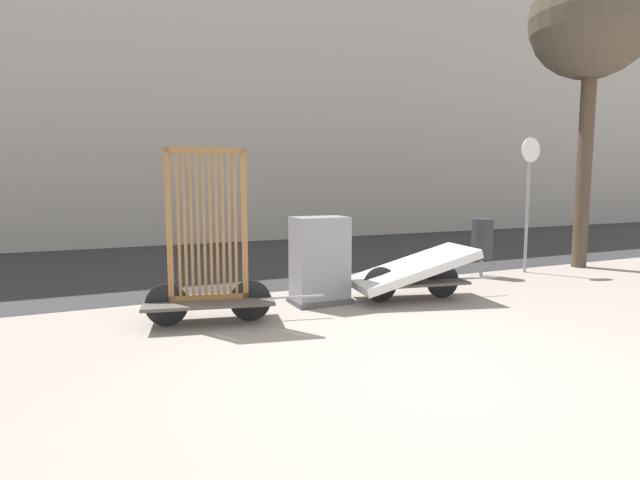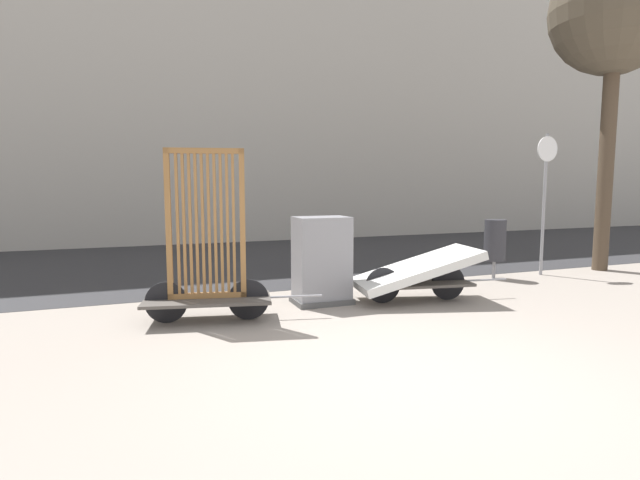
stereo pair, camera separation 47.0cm
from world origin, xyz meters
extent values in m
plane|color=gray|center=(0.00, 0.00, 0.00)|extent=(60.00, 60.00, 0.00)
cube|color=#2D2D30|center=(0.00, 7.68, 0.00)|extent=(56.00, 7.34, 0.01)
cube|color=#B2ADA3|center=(0.00, 13.35, 6.56)|extent=(48.00, 4.00, 13.11)
cube|color=#4C4742|center=(-1.57, 2.57, 0.29)|extent=(1.74, 1.05, 0.04)
cylinder|color=black|center=(-1.05, 2.47, 0.27)|extent=(0.54, 0.15, 0.54)
cylinder|color=black|center=(-2.09, 2.68, 0.27)|extent=(0.54, 0.15, 0.54)
cylinder|color=gray|center=(-0.43, 2.34, 0.29)|extent=(0.69, 0.17, 0.03)
cube|color=olive|center=(-1.57, 2.57, 0.34)|extent=(0.99, 0.27, 0.07)
cube|color=olive|center=(-1.57, 2.57, 2.21)|extent=(0.99, 0.27, 0.07)
cube|color=olive|center=(-2.03, 2.67, 1.28)|extent=(0.08, 0.08, 1.94)
cube|color=olive|center=(-1.11, 2.48, 1.28)|extent=(0.08, 0.08, 1.94)
cube|color=olive|center=(-1.92, 2.65, 1.28)|extent=(0.05, 0.06, 1.87)
cube|color=olive|center=(-1.84, 2.63, 1.28)|extent=(0.05, 0.06, 1.87)
cube|color=olive|center=(-1.76, 2.61, 1.28)|extent=(0.05, 0.06, 1.87)
cube|color=olive|center=(-1.69, 2.60, 1.28)|extent=(0.05, 0.06, 1.87)
cube|color=olive|center=(-1.61, 2.58, 1.28)|extent=(0.05, 0.06, 1.87)
cube|color=olive|center=(-1.53, 2.57, 1.28)|extent=(0.05, 0.06, 1.87)
cube|color=olive|center=(-1.46, 2.55, 1.28)|extent=(0.05, 0.06, 1.87)
cube|color=olive|center=(-1.38, 2.53, 1.28)|extent=(0.05, 0.06, 1.87)
cube|color=olive|center=(-1.30, 2.52, 1.28)|extent=(0.05, 0.06, 1.87)
cube|color=olive|center=(-1.23, 2.50, 1.28)|extent=(0.05, 0.06, 1.87)
cube|color=#4C4742|center=(1.57, 2.57, 0.29)|extent=(1.72, 1.00, 0.04)
cylinder|color=black|center=(2.09, 2.49, 0.27)|extent=(0.54, 0.13, 0.54)
cylinder|color=black|center=(1.05, 2.66, 0.27)|extent=(0.54, 0.13, 0.54)
cylinder|color=gray|center=(2.72, 2.38, 0.29)|extent=(0.70, 0.15, 0.03)
cube|color=silver|center=(1.57, 2.57, 0.50)|extent=(1.99, 1.29, 0.64)
cube|color=#4C4C4C|center=(0.18, 2.98, 0.04)|extent=(0.86, 0.59, 0.08)
cube|color=gray|center=(0.18, 2.98, 0.65)|extent=(0.80, 0.53, 1.31)
cylinder|color=gray|center=(3.95, 3.66, 0.17)|extent=(0.06, 0.06, 0.35)
cylinder|color=#2D2D33|center=(3.95, 3.66, 0.74)|extent=(0.40, 0.40, 0.78)
cylinder|color=gray|center=(5.10, 3.66, 1.38)|extent=(0.06, 0.06, 2.76)
cylinder|color=white|center=(5.10, 3.64, 2.47)|extent=(0.48, 0.02, 0.48)
cylinder|color=#4C3D2D|center=(6.70, 3.66, 2.24)|extent=(0.30, 0.30, 4.48)
sphere|color=brown|center=(6.70, 3.66, 5.23)|extent=(2.51, 2.51, 2.51)
camera|label=1|loc=(-2.90, -3.74, 1.79)|focal=28.00mm
camera|label=2|loc=(-2.46, -3.92, 1.79)|focal=28.00mm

